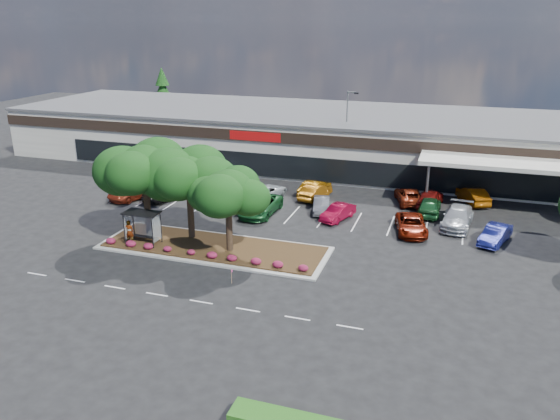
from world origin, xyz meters
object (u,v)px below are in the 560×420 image
(car_0, at_px, (133,191))
(car_1, at_px, (166,192))
(light_pole, at_px, (347,139))
(survey_stake, at_px, (232,274))

(car_0, relative_size, car_1, 1.03)
(light_pole, relative_size, car_0, 1.78)
(light_pole, relative_size, car_1, 1.83)
(survey_stake, height_order, car_1, car_1)
(car_1, bearing_deg, survey_stake, -26.21)
(survey_stake, bearing_deg, light_pole, 86.44)
(light_pole, height_order, survey_stake, light_pole)
(car_1, bearing_deg, light_pole, 64.60)
(light_pole, distance_m, survey_stake, 29.31)
(light_pole, distance_m, car_0, 24.00)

